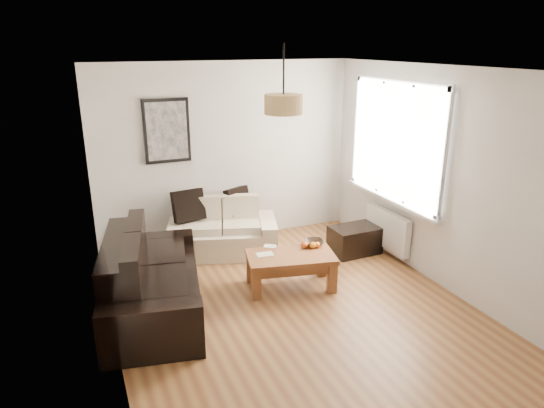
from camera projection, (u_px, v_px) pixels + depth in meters
name	position (u px, v px, depth m)	size (l,w,h in m)	color
floor	(293.00, 308.00, 5.44)	(4.50, 4.50, 0.00)	brown
ceiling	(297.00, 68.00, 4.61)	(3.80, 4.50, 0.00)	white
wall_back	(227.00, 154.00, 6.99)	(3.80, 0.04, 2.60)	silver
wall_front	(448.00, 299.00, 3.06)	(3.80, 0.04, 2.60)	silver
wall_left	(103.00, 224.00, 4.32)	(0.04, 4.50, 2.60)	silver
wall_right	(439.00, 179.00, 5.73)	(0.04, 4.50, 2.60)	silver
window_bay	(397.00, 142.00, 6.32)	(0.14, 1.90, 1.60)	white
radiator	(387.00, 229.00, 6.69)	(0.10, 0.90, 0.52)	white
poster	(167.00, 131.00, 6.52)	(0.62, 0.04, 0.87)	black
pendant_shade	(283.00, 104.00, 4.99)	(0.40, 0.40, 0.20)	tan
loveseat_cream	(223.00, 228.00, 6.78)	(1.48, 0.81, 0.74)	beige
sofa_leather	(153.00, 276.00, 5.26)	(1.98, 0.96, 0.86)	black
coffee_table	(291.00, 271.00, 5.85)	(1.04, 0.57, 0.43)	brown
ottoman	(355.00, 240.00, 6.81)	(0.67, 0.43, 0.39)	black
cushion_left	(188.00, 205.00, 6.68)	(0.43, 0.13, 0.43)	black
cushion_right	(238.00, 201.00, 6.95)	(0.38, 0.12, 0.38)	black
fruit_bowl	(314.00, 242.00, 6.06)	(0.24, 0.24, 0.06)	black
orange_a	(313.00, 245.00, 5.95)	(0.08, 0.08, 0.08)	orange
orange_b	(317.00, 245.00, 5.97)	(0.07, 0.07, 0.07)	orange
orange_c	(304.00, 245.00, 5.96)	(0.08, 0.08, 0.08)	#EB4F13
papers	(265.00, 254.00, 5.79)	(0.20, 0.14, 0.01)	beige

